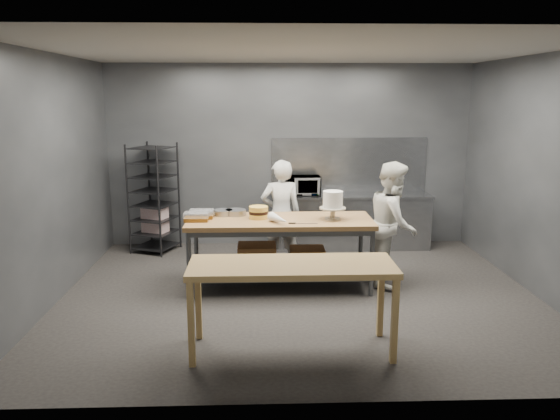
% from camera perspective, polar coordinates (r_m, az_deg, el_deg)
% --- Properties ---
extents(ground, '(6.00, 6.00, 0.00)m').
position_cam_1_polar(ground, '(7.05, 2.04, -8.82)').
color(ground, black).
rests_on(ground, ground).
extents(back_wall, '(6.00, 0.04, 3.00)m').
position_cam_1_polar(back_wall, '(9.14, 0.99, 5.69)').
color(back_wall, '#4C4F54').
rests_on(back_wall, ground).
extents(work_table, '(2.40, 0.90, 0.92)m').
position_cam_1_polar(work_table, '(7.17, -0.08, -3.62)').
color(work_table, brown).
rests_on(work_table, ground).
extents(near_counter, '(2.00, 0.70, 0.90)m').
position_cam_1_polar(near_counter, '(5.33, 1.25, -6.52)').
color(near_counter, olive).
rests_on(near_counter, ground).
extents(back_counter, '(2.60, 0.60, 0.90)m').
position_cam_1_polar(back_counter, '(9.11, 7.37, -1.13)').
color(back_counter, slate).
rests_on(back_counter, ground).
extents(splashback_panel, '(2.60, 0.02, 0.90)m').
position_cam_1_polar(splashback_panel, '(9.24, 7.22, 4.73)').
color(splashback_panel, slate).
rests_on(splashback_panel, back_counter).
extents(speed_rack, '(0.80, 0.83, 1.75)m').
position_cam_1_polar(speed_rack, '(8.99, -13.03, 1.12)').
color(speed_rack, black).
rests_on(speed_rack, ground).
extents(chef_behind, '(0.62, 0.44, 1.60)m').
position_cam_1_polar(chef_behind, '(7.88, 0.10, -0.49)').
color(chef_behind, silver).
rests_on(chef_behind, ground).
extents(chef_right, '(0.82, 0.94, 1.65)m').
position_cam_1_polar(chef_right, '(7.39, 11.73, -1.39)').
color(chef_right, silver).
rests_on(chef_right, ground).
extents(microwave, '(0.54, 0.37, 0.30)m').
position_cam_1_polar(microwave, '(8.90, 2.46, 2.58)').
color(microwave, black).
rests_on(microwave, back_counter).
extents(frosted_cake_stand, '(0.34, 0.34, 0.37)m').
position_cam_1_polar(frosted_cake_stand, '(7.03, 5.54, 0.87)').
color(frosted_cake_stand, '#B1A68D').
rests_on(frosted_cake_stand, work_table).
extents(layer_cake, '(0.25, 0.25, 0.16)m').
position_cam_1_polar(layer_cake, '(7.09, -2.26, -0.25)').
color(layer_cake, '#E9BE4A').
rests_on(layer_cake, work_table).
extents(cake_pans, '(0.74, 0.42, 0.07)m').
position_cam_1_polar(cake_pans, '(7.28, -6.49, -0.35)').
color(cake_pans, gray).
rests_on(cake_pans, work_table).
extents(piping_bag, '(0.29, 0.39, 0.12)m').
position_cam_1_polar(piping_bag, '(6.79, -0.08, -0.98)').
color(piping_bag, white).
rests_on(piping_bag, work_table).
extents(offset_spatula, '(0.36, 0.02, 0.02)m').
position_cam_1_polar(offset_spatula, '(6.81, 2.01, -1.41)').
color(offset_spatula, slate).
rests_on(offset_spatula, work_table).
extents(pastry_clamshells, '(0.36, 0.37, 0.11)m').
position_cam_1_polar(pastry_clamshells, '(7.11, -8.48, -0.55)').
color(pastry_clamshells, brown).
rests_on(pastry_clamshells, work_table).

